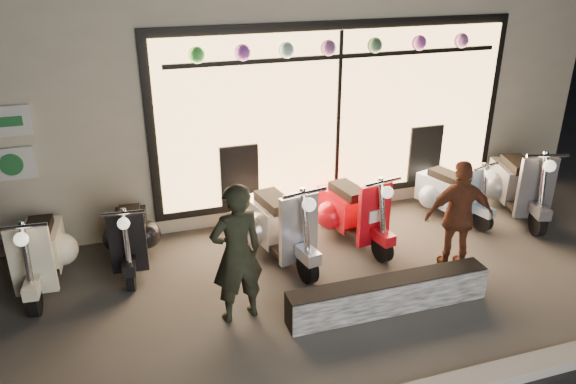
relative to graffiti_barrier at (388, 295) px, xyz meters
name	(u,v)px	position (x,y,z in m)	size (l,w,h in m)	color
ground	(334,285)	(-0.39, 0.65, -0.20)	(40.00, 40.00, 0.00)	#383533
shop_building	(235,46)	(-0.39, 5.63, 1.90)	(10.20, 6.23, 4.20)	beige
graffiti_barrier	(388,295)	(0.00, 0.00, 0.00)	(2.38, 0.28, 0.40)	black
scooter_silver	(276,222)	(-0.82, 1.64, 0.26)	(0.70, 1.60, 1.14)	black
scooter_red	(350,209)	(0.29, 1.76, 0.23)	(0.66, 1.50, 1.07)	black
scooter_black	(131,234)	(-2.68, 2.02, 0.19)	(0.51, 1.36, 0.97)	black
scooter_cream	(41,249)	(-3.74, 1.89, 0.22)	(0.52, 1.46, 1.04)	black
scooter_blue	(447,191)	(2.01, 1.99, 0.18)	(0.67, 1.34, 0.95)	black
scooter_grey	(517,183)	(3.09, 1.78, 0.26)	(0.80, 1.61, 1.15)	black
man	(237,254)	(-1.64, 0.39, 0.61)	(0.59, 0.39, 1.62)	black
woman	(459,216)	(1.23, 0.57, 0.53)	(0.85, 0.36, 1.46)	#5D2F1D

